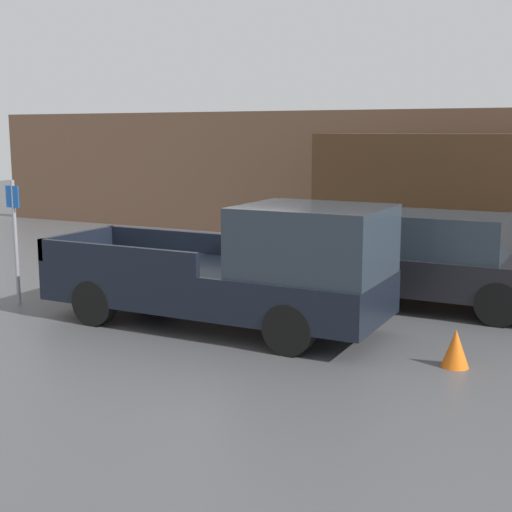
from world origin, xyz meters
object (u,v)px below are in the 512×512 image
Objects in this scene: pickup_truck at (243,271)px; parking_sign at (15,235)px; traffic_cone at (456,348)px; car at (424,259)px; delivery_truck at (487,198)px.

pickup_truck is 2.48× the size of parking_sign.
car is at bearing 111.36° from traffic_cone.
delivery_truck is at bearing 44.38° from parking_sign.
parking_sign is at bearing -153.98° from car.
car is 3.89m from delivery_truck.
delivery_truck is at bearing 68.25° from pickup_truck.
parking_sign is 4.38× the size of traffic_cone.
traffic_cone is at bearing 0.31° from parking_sign.
delivery_truck is 15.44× the size of traffic_cone.
pickup_truck is 7.25m from delivery_truck.
delivery_truck reaches higher than parking_sign.
traffic_cone is (3.49, -0.34, -0.71)m from pickup_truck.
delivery_truck reaches higher than car.
pickup_truck is 10.84× the size of traffic_cone.
car is 0.60× the size of delivery_truck.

